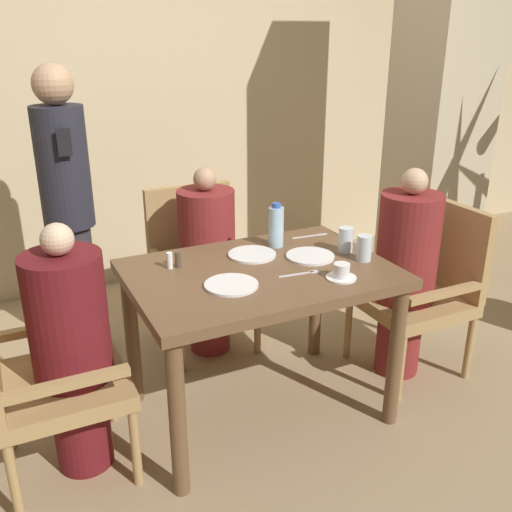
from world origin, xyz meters
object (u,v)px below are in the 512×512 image
diner_in_left_chair (72,349)px  chair_far_side (199,262)px  glass_tall_mid (346,240)px  diner_in_far_chair (208,260)px  glass_tall_near (364,248)px  water_bottle (276,226)px  plate_main_left (310,256)px  teacup_with_saucer (341,273)px  standing_host (68,206)px  plate_main_right (231,285)px  diner_in_right_chair (405,273)px  chair_left_side (37,372)px  plate_dessert_center (252,254)px  chair_right_side (425,283)px

diner_in_left_chair → chair_far_side: diner_in_left_chair is taller
chair_far_side → glass_tall_mid: chair_far_side is taller
diner_in_far_chair → glass_tall_near: size_ratio=8.97×
diner_in_left_chair → chair_far_side: bearing=43.9°
water_bottle → glass_tall_mid: bearing=-38.4°
plate_main_left → teacup_with_saucer: (-0.01, -0.28, 0.02)m
standing_host → plate_main_right: 1.26m
diner_in_right_chair → glass_tall_near: (-0.37, -0.11, 0.24)m
diner_in_far_chair → plate_main_left: bearing=-66.6°
chair_left_side → glass_tall_near: chair_left_side is taller
teacup_with_saucer → plate_main_right: bearing=163.9°
diner_in_right_chair → teacup_with_saucer: bearing=-156.7°
diner_in_far_chair → plate_dessert_center: (0.04, -0.51, 0.21)m
chair_left_side → diner_in_left_chair: diner_in_left_chair is taller
water_bottle → plate_main_left: bearing=-70.1°
glass_tall_mid → glass_tall_near: bearing=-84.7°
chair_right_side → diner_in_right_chair: 0.17m
standing_host → plate_main_left: size_ratio=7.04×
plate_main_right → glass_tall_near: 0.69m
diner_in_right_chair → glass_tall_mid: diner_in_right_chair is taller
diner_in_right_chair → teacup_with_saucer: (-0.58, -0.25, 0.21)m
glass_tall_near → teacup_with_saucer: bearing=-147.6°
diner_in_right_chair → plate_main_right: bearing=-173.7°
diner_in_left_chair → diner_in_far_chair: (0.86, 0.68, -0.00)m
chair_left_side → plate_dessert_center: chair_left_side is taller
diner_in_far_chair → chair_far_side: bearing=90.0°
plate_main_right → glass_tall_near: size_ratio=1.89×
glass_tall_near → glass_tall_mid: 0.14m
diner_in_far_chair → plate_main_left: (0.28, -0.65, 0.21)m
chair_far_side → chair_right_side: size_ratio=1.00×
plate_main_right → glass_tall_near: (0.69, 0.00, 0.06)m
chair_far_side → standing_host: standing_host is taller
diner_in_far_chair → plate_main_right: size_ratio=4.75×
chair_far_side → plate_main_left: size_ratio=4.02×
chair_far_side → diner_in_right_chair: 1.20m
chair_far_side → glass_tall_mid: bearing=-59.2°
chair_left_side → diner_in_far_chair: size_ratio=0.85×
plate_main_right → chair_far_side: bearing=78.4°
plate_main_left → teacup_with_saucer: 0.28m
glass_tall_near → plate_main_right: bearing=-179.8°
plate_main_left → glass_tall_near: glass_tall_near is taller
diner_in_right_chair → water_bottle: 0.75m
chair_right_side → plate_main_right: bearing=-174.5°
chair_far_side → plate_dessert_center: bearing=-86.5°
chair_right_side → glass_tall_near: size_ratio=7.60×
diner_in_right_chair → standing_host: size_ratio=0.70×
chair_far_side → standing_host: bearing=162.9°
chair_left_side → diner_in_far_chair: diner_in_far_chair is taller
diner_in_left_chair → chair_right_side: size_ratio=1.19×
diner_in_right_chair → glass_tall_near: 0.45m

